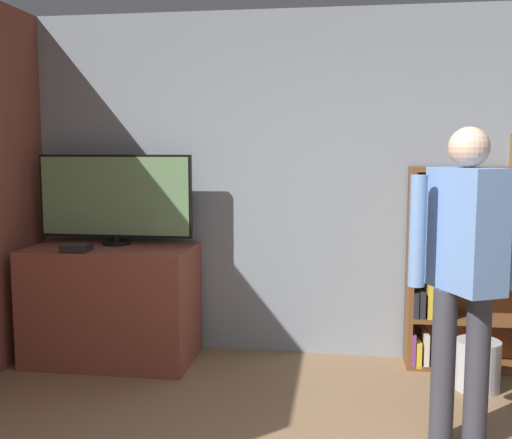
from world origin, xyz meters
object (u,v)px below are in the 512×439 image
(bookshelf, at_px, (459,269))
(television, at_px, (115,198))
(person, at_px, (464,260))
(waste_bin, at_px, (477,365))
(game_console, at_px, (76,248))

(bookshelf, bearing_deg, television, -177.70)
(person, height_order, waste_bin, person)
(bookshelf, distance_m, person, 1.30)
(bookshelf, height_order, waste_bin, bookshelf)
(game_console, distance_m, person, 2.69)
(television, height_order, person, person)
(person, bearing_deg, bookshelf, 144.76)
(television, distance_m, waste_bin, 2.91)
(person, distance_m, waste_bin, 1.23)
(television, xyz_separation_m, person, (2.40, -1.14, -0.21))
(game_console, xyz_separation_m, waste_bin, (2.85, 0.03, -0.75))
(bookshelf, xyz_separation_m, person, (-0.21, -1.25, 0.30))
(television, relative_size, waste_bin, 3.58)
(game_console, xyz_separation_m, bookshelf, (2.78, 0.46, -0.17))
(person, bearing_deg, television, -141.00)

